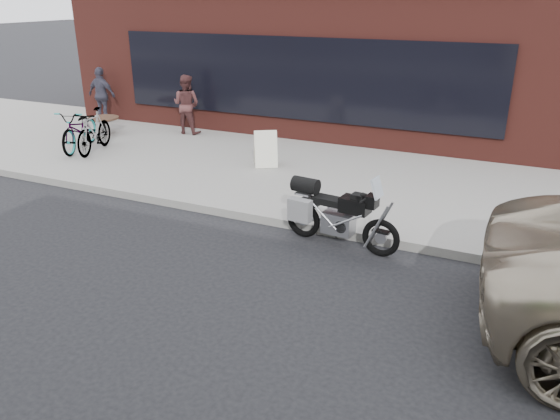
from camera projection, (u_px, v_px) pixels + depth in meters
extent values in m
plane|color=black|center=(131.00, 367.00, 5.77)|extent=(120.00, 120.00, 0.00)
cube|color=gray|center=(343.00, 174.00, 11.65)|extent=(44.00, 6.00, 0.15)
cube|color=#58231C|center=(357.00, 40.00, 17.52)|extent=(14.00, 10.00, 4.50)
cube|color=black|center=(295.00, 79.00, 13.48)|extent=(10.00, 0.08, 2.00)
torus|color=black|center=(303.00, 220.00, 8.76)|extent=(0.60, 0.17, 0.59)
torus|color=black|center=(381.00, 238.00, 8.11)|extent=(0.60, 0.17, 0.59)
cube|color=#B7B7BC|center=(338.00, 223.00, 8.42)|extent=(0.51, 0.32, 0.34)
cube|color=black|center=(355.00, 205.00, 8.16)|extent=(0.47, 0.34, 0.23)
cube|color=black|center=(329.00, 201.00, 8.38)|extent=(0.51, 0.31, 0.11)
cube|color=black|center=(311.00, 201.00, 8.56)|extent=(0.29, 0.23, 0.12)
cube|color=black|center=(372.00, 201.00, 7.99)|extent=(0.18, 0.23, 0.19)
cube|color=silver|center=(377.00, 188.00, 7.88)|extent=(0.16, 0.28, 0.30)
cylinder|color=black|center=(368.00, 197.00, 8.00)|extent=(0.10, 0.62, 0.03)
cube|color=#B7B7BC|center=(305.00, 193.00, 8.57)|extent=(0.28, 0.29, 0.03)
cube|color=slate|center=(300.00, 210.00, 8.45)|extent=(0.39, 0.20, 0.35)
cylinder|color=black|center=(306.00, 185.00, 8.52)|extent=(0.45, 0.30, 0.25)
cylinder|color=#B7B7BC|center=(322.00, 219.00, 8.73)|extent=(0.49, 0.13, 0.17)
imported|color=gray|center=(80.00, 129.00, 13.05)|extent=(1.26, 1.97, 0.98)
imported|color=gray|center=(94.00, 131.00, 12.83)|extent=(0.93, 1.74, 1.01)
cube|color=white|center=(266.00, 149.00, 11.73)|extent=(0.54, 0.47, 0.78)
cube|color=white|center=(265.00, 147.00, 11.92)|extent=(0.54, 0.47, 0.78)
cylinder|color=black|center=(104.00, 126.00, 14.56)|extent=(0.07, 0.07, 0.41)
cylinder|color=#452D20|center=(103.00, 118.00, 14.48)|extent=(0.80, 0.80, 0.05)
imported|color=#522C2C|center=(186.00, 104.00, 14.45)|extent=(0.79, 0.63, 1.55)
imported|color=#3E3D4E|center=(102.00, 95.00, 15.75)|extent=(0.92, 0.39, 1.57)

